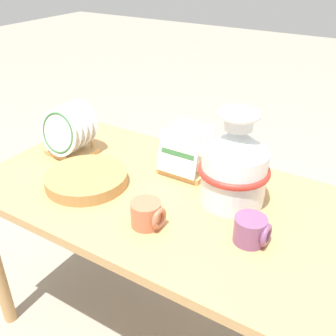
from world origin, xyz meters
TOP-DOWN VIEW (x-y plane):
  - ground_plane at (0.00, 0.00)m, footprint 14.00×14.00m
  - display_table at (0.00, 0.00)m, footprint 1.43×0.76m
  - ceramic_vase at (0.21, 0.09)m, footprint 0.24×0.24m
  - dish_rack_round_plates at (-0.51, 0.05)m, footprint 0.20×0.18m
  - dish_rack_square_plates at (-0.03, 0.18)m, footprint 0.18×0.17m
  - wicker_charger_stack at (-0.30, -0.10)m, footprint 0.31×0.31m
  - mug_terracotta_glaze at (0.04, -0.18)m, footprint 0.11×0.10m
  - mug_plum_glaze at (0.35, -0.09)m, footprint 0.11×0.10m

SIDE VIEW (x-z plane):
  - ground_plane at x=0.00m, z-range 0.00..0.00m
  - display_table at x=0.00m, z-range 0.28..1.03m
  - wicker_charger_stack at x=-0.30m, z-range 0.74..0.79m
  - mug_terracotta_glaze at x=0.04m, z-range 0.74..0.83m
  - mug_plum_glaze at x=0.35m, z-range 0.74..0.83m
  - dish_rack_square_plates at x=-0.03m, z-range 0.71..0.89m
  - dish_rack_round_plates at x=-0.51m, z-range 0.73..0.94m
  - ceramic_vase at x=0.21m, z-range 0.72..1.05m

